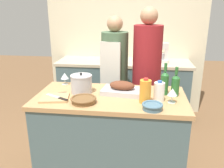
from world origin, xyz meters
name	(u,v)px	position (x,y,z in m)	size (l,w,h in m)	color
kitchen_island	(111,140)	(0.00, 0.00, 0.46)	(1.37, 0.69, 0.93)	#4C666B
back_counter	(123,89)	(0.00, 1.51, 0.46)	(2.02, 0.60, 0.91)	#4C666B
back_wall	(126,35)	(0.00, 1.86, 1.27)	(2.52, 0.10, 2.55)	beige
roasting_pan	(122,89)	(0.10, 0.08, 0.97)	(0.39, 0.27, 0.12)	#BCBCC1
wicker_basket	(84,100)	(-0.21, -0.19, 0.95)	(0.22, 0.22, 0.05)	brown
cutting_board	(55,98)	(-0.48, -0.13, 0.94)	(0.28, 0.26, 0.02)	tan
stock_pot	(81,84)	(-0.28, 0.05, 1.01)	(0.20, 0.20, 0.20)	#B7B7BC
mixing_bowl	(152,106)	(0.37, -0.26, 0.96)	(0.17, 0.17, 0.05)	slate
juice_jug	(145,91)	(0.31, -0.12, 1.03)	(0.10, 0.10, 0.22)	orange
milk_jug	(159,92)	(0.43, -0.08, 1.01)	(0.09, 0.09, 0.19)	white
wine_bottle_green	(165,82)	(0.49, 0.10, 1.04)	(0.07, 0.07, 0.30)	#28662D
wine_bottle_dark	(175,85)	(0.58, 0.08, 1.03)	(0.07, 0.07, 0.27)	#28662D
wine_glass_left	(172,92)	(0.54, -0.09, 1.02)	(0.08, 0.08, 0.13)	silver
wine_glass_right	(65,76)	(-0.52, 0.28, 1.01)	(0.08, 0.08, 0.12)	silver
knife_chef	(58,97)	(-0.45, -0.15, 0.95)	(0.24, 0.15, 0.01)	#B7B7BC
knife_paring	(57,93)	(-0.51, -0.01, 0.93)	(0.20, 0.10, 0.01)	#B7B7BC
stand_mixer	(162,55)	(0.56, 1.48, 1.03)	(0.18, 0.14, 0.29)	silver
condiment_bottle_tall	(107,56)	(-0.25, 1.47, 0.99)	(0.06, 0.06, 0.17)	#234C28
condiment_bottle_short	(116,56)	(-0.12, 1.53, 0.99)	(0.06, 0.06, 0.17)	#B28E2D
person_cook_aproned	(115,75)	(-0.06, 0.80, 0.89)	(0.32, 0.35, 1.61)	beige
person_cook_guest	(146,73)	(0.33, 0.74, 0.95)	(0.34, 0.34, 1.71)	beige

